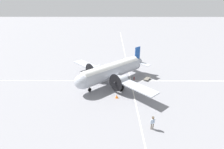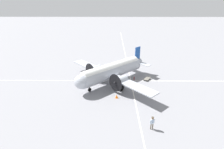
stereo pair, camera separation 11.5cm
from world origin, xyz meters
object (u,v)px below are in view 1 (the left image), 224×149
object	(u,v)px
baggage_cart	(147,79)
traffic_cone	(117,96)
airliner_main	(110,71)
suitcase_near_door	(134,78)
crew_foreground	(153,122)

from	to	relation	value
baggage_cart	traffic_cone	distance (m)	9.90
airliner_main	traffic_cone	bearing A→B (deg)	58.92
suitcase_near_door	baggage_cart	distance (m)	2.72
airliner_main	traffic_cone	world-z (taller)	airliner_main
airliner_main	baggage_cart	distance (m)	8.26
crew_foreground	traffic_cone	bearing A→B (deg)	-77.53
baggage_cart	crew_foreground	bearing A→B (deg)	28.42
crew_foreground	suitcase_near_door	world-z (taller)	crew_foreground
baggage_cart	traffic_cone	bearing A→B (deg)	-5.13
airliner_main	suitcase_near_door	bearing A→B (deg)	156.95
crew_foreground	baggage_cart	size ratio (longest dim) A/B	0.95
airliner_main	crew_foreground	bearing A→B (deg)	69.71
suitcase_near_door	traffic_cone	xyz separation A→B (m)	(-7.54, 3.83, 0.01)
airliner_main	traffic_cone	size ratio (longest dim) A/B	27.60
airliner_main	suitcase_near_door	world-z (taller)	airliner_main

